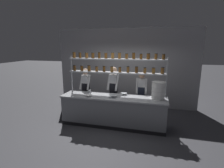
% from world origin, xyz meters
% --- Properties ---
extents(ground_plane, '(40.00, 40.00, 0.00)m').
position_xyz_m(ground_plane, '(0.00, 0.00, 0.00)').
color(ground_plane, '#3D3D42').
extents(back_wall, '(5.62, 0.12, 3.11)m').
position_xyz_m(back_wall, '(0.00, 1.97, 1.55)').
color(back_wall, '#939399').
rests_on(back_wall, ground_plane).
extents(prep_counter, '(3.22, 0.76, 0.92)m').
position_xyz_m(prep_counter, '(0.00, -0.00, 0.46)').
color(prep_counter, gray).
rests_on(prep_counter, ground_plane).
extents(spice_shelf_unit, '(3.10, 0.28, 2.24)m').
position_xyz_m(spice_shelf_unit, '(-0.01, 0.33, 1.80)').
color(spice_shelf_unit, '#ADAFB5').
rests_on(spice_shelf_unit, ground_plane).
extents(chef_left, '(0.38, 0.31, 1.66)m').
position_xyz_m(chef_left, '(-1.15, 0.61, 0.96)').
color(chef_left, black).
rests_on(chef_left, ground_plane).
extents(chef_center, '(0.40, 0.33, 1.75)m').
position_xyz_m(chef_center, '(-0.14, 0.58, 1.02)').
color(chef_center, black).
rests_on(chef_center, ground_plane).
extents(chef_right, '(0.36, 0.28, 1.58)m').
position_xyz_m(chef_right, '(0.78, 0.78, 0.90)').
color(chef_right, black).
rests_on(chef_right, ground_plane).
extents(container_stack, '(0.39, 0.39, 0.51)m').
position_xyz_m(container_stack, '(1.32, 0.08, 1.17)').
color(container_stack, white).
rests_on(container_stack, prep_counter).
extents(prep_bowl_near_left, '(0.20, 0.20, 0.06)m').
position_xyz_m(prep_bowl_near_left, '(-0.71, -0.21, 0.95)').
color(prep_bowl_near_left, white).
rests_on(prep_bowl_near_left, prep_counter).
extents(prep_bowl_center_front, '(0.27, 0.27, 0.08)m').
position_xyz_m(prep_bowl_center_front, '(0.02, -0.08, 0.96)').
color(prep_bowl_center_front, silver).
rests_on(prep_bowl_center_front, prep_counter).
extents(prep_bowl_center_back, '(0.21, 0.21, 0.06)m').
position_xyz_m(prep_bowl_center_back, '(0.27, 0.27, 0.95)').
color(prep_bowl_center_back, '#B2B7BC').
rests_on(prep_bowl_center_back, prep_counter).
extents(serving_cup_front, '(0.08, 0.08, 0.10)m').
position_xyz_m(serving_cup_front, '(-0.85, 0.21, 0.97)').
color(serving_cup_front, '#B2B7BC').
rests_on(serving_cup_front, prep_counter).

